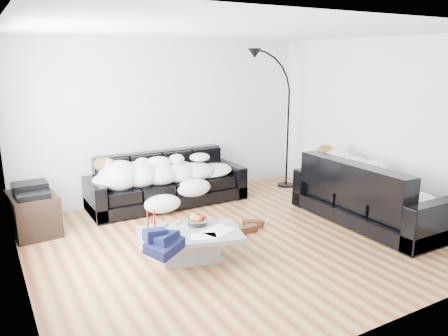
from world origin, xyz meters
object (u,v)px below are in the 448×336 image
sofa_right (369,192)px  stereo (31,189)px  wine_glass_b (165,229)px  wine_glass_a (167,227)px  av_cabinet (33,213)px  sofa_back (168,180)px  candle_left (148,222)px  floor_lamp (288,128)px  sleeper_back (168,167)px  candle_right (155,220)px  shoes (250,226)px  fruit_bowl (197,219)px  wine_glass_c (179,227)px  sleeper_right (371,178)px  coffee_table (190,246)px

sofa_right → stereo: sofa_right is taller
stereo → wine_glass_b: bearing=-58.1°
wine_glass_a → av_cabinet: bearing=126.0°
sofa_back → candle_left: bearing=-118.8°
stereo → floor_lamp: bearing=-0.5°
sleeper_back → candle_right: 1.94m
candle_right → sofa_back: bearing=63.2°
wine_glass_b → shoes: size_ratio=0.36×
fruit_bowl → stereo: bearing=135.6°
floor_lamp → candle_left: bearing=-173.0°
av_cabinet → wine_glass_c: bearing=-58.8°
sleeper_back → sleeper_right: bearing=-44.0°
candle_right → av_cabinet: candle_right is taller
wine_glass_a → wine_glass_c: 0.14m
shoes → fruit_bowl: bearing=-156.0°
stereo → fruit_bowl: bearing=-46.5°
wine_glass_a → stereo: bearing=126.0°
av_cabinet → stereo: stereo is taller
sleeper_back → stereo: bearing=-175.1°
sleeper_right → shoes: 1.84m
wine_glass_a → wine_glass_b: 0.07m
sleeper_right → floor_lamp: size_ratio=0.89×
stereo → av_cabinet: bearing=0.0°
candle_right → candle_left: bearing=-169.6°
coffee_table → wine_glass_b: (-0.29, 0.03, 0.26)m
sleeper_back → fruit_bowl: size_ratio=9.02×
stereo → coffee_table: bearing=-52.6°
sleeper_right → sofa_back: bearing=45.3°
sleeper_right → av_cabinet: bearing=65.3°
sofa_back → sleeper_back: (-0.00, -0.05, 0.22)m
shoes → floor_lamp: (1.76, 1.49, 1.03)m
wine_glass_c → floor_lamp: floor_lamp is taller
wine_glass_c → stereo: (-1.34, 1.78, 0.18)m
av_cabinet → floor_lamp: (4.35, 0.13, 0.81)m
fruit_bowl → av_cabinet: size_ratio=0.29×
sofa_back → shoes: (0.55, -1.59, -0.36)m
coffee_table → shoes: (1.11, 0.42, -0.12)m
sleeper_back → coffee_table: size_ratio=1.81×
sofa_right → fruit_bowl: 2.59m
wine_glass_c → candle_right: (-0.20, 0.24, 0.04)m
wine_glass_a → shoes: bearing=14.0°
wine_glass_b → wine_glass_a: bearing=49.0°
sleeper_back → coffee_table: 2.09m
wine_glass_b → wine_glass_c: 0.16m
coffee_table → wine_glass_c: 0.30m
wine_glass_b → stereo: 2.12m
sofa_right → sleeper_right: size_ratio=1.17×
wine_glass_c → floor_lamp: 3.62m
av_cabinet → shoes: bearing=-33.6°
av_cabinet → stereo: size_ratio=1.82×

